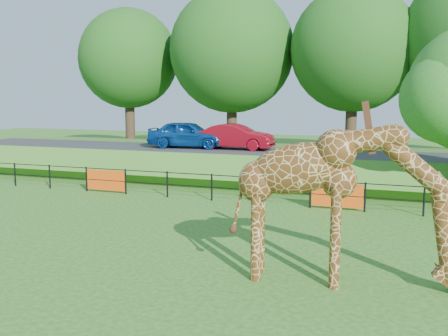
# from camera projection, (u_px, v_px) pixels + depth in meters

# --- Properties ---
(ground) EXTENTS (90.00, 90.00, 0.00)m
(ground) POSITION_uv_depth(u_px,v_px,m) (168.00, 269.00, 12.14)
(ground) COLOR #256218
(ground) RESTS_ON ground
(giraffe) EXTENTS (5.12, 1.44, 3.61)m
(giraffe) POSITION_uv_depth(u_px,v_px,m) (344.00, 205.00, 10.95)
(giraffe) COLOR #512E10
(giraffe) RESTS_ON ground
(perimeter_fence) EXTENTS (28.07, 0.10, 1.10)m
(perimeter_fence) POSITION_uv_depth(u_px,v_px,m) (259.00, 190.00, 19.50)
(perimeter_fence) COLOR black
(perimeter_fence) RESTS_ON ground
(embankment) EXTENTS (40.00, 9.00, 1.30)m
(embankment) POSITION_uv_depth(u_px,v_px,m) (298.00, 164.00, 26.47)
(embankment) COLOR #256218
(embankment) RESTS_ON ground
(road) EXTENTS (40.00, 5.00, 0.12)m
(road) POSITION_uv_depth(u_px,v_px,m) (292.00, 154.00, 24.97)
(road) COLOR #303033
(road) RESTS_ON embankment
(car_blue) EXTENTS (4.51, 2.19, 1.48)m
(car_blue) POSITION_uv_depth(u_px,v_px,m) (188.00, 134.00, 27.29)
(car_blue) COLOR #1551AB
(car_blue) RESTS_ON road
(car_red) EXTENTS (4.07, 1.49, 1.33)m
(car_red) POSITION_uv_depth(u_px,v_px,m) (236.00, 137.00, 26.48)
(car_red) COLOR #A10B1B
(car_red) RESTS_ON road
(visitor) EXTENTS (0.64, 0.51, 1.52)m
(visitor) POSITION_uv_depth(u_px,v_px,m) (261.00, 180.00, 20.77)
(visitor) COLOR black
(visitor) RESTS_ON ground
(bg_tree_line) EXTENTS (37.30, 8.80, 11.82)m
(bg_tree_line) POSITION_uv_depth(u_px,v_px,m) (352.00, 48.00, 30.96)
(bg_tree_line) COLOR #2F2015
(bg_tree_line) RESTS_ON ground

